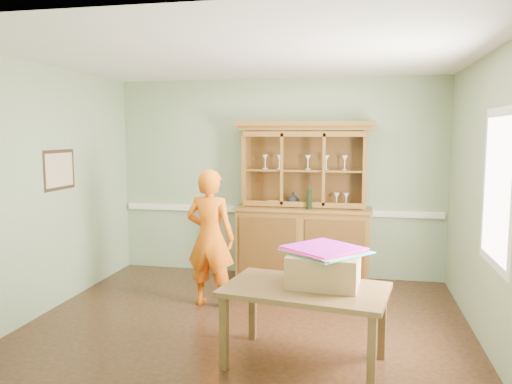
% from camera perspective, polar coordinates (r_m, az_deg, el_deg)
% --- Properties ---
extents(floor, '(4.50, 4.50, 0.00)m').
position_cam_1_polar(floor, '(5.28, -1.17, -15.10)').
color(floor, '#4F2D19').
rests_on(floor, ground).
extents(ceiling, '(4.50, 4.50, 0.00)m').
position_cam_1_polar(ceiling, '(4.96, -1.25, 15.28)').
color(ceiling, white).
rests_on(ceiling, wall_back).
extents(wall_back, '(4.50, 0.00, 4.50)m').
position_cam_1_polar(wall_back, '(6.89, 2.47, 1.62)').
color(wall_back, '#8DA57C').
rests_on(wall_back, floor).
extents(wall_left, '(0.00, 4.00, 4.00)m').
position_cam_1_polar(wall_left, '(5.86, -23.20, 0.18)').
color(wall_left, '#8DA57C').
rests_on(wall_left, floor).
extents(wall_right, '(0.00, 4.00, 4.00)m').
position_cam_1_polar(wall_right, '(4.96, 25.07, -1.01)').
color(wall_right, '#8DA57C').
rests_on(wall_right, floor).
extents(wall_front, '(4.50, 0.00, 4.50)m').
position_cam_1_polar(wall_front, '(3.05, -9.60, -4.96)').
color(wall_front, '#8DA57C').
rests_on(wall_front, floor).
extents(chair_rail, '(4.41, 0.05, 0.08)m').
position_cam_1_polar(chair_rail, '(6.92, 2.42, -2.11)').
color(chair_rail, white).
rests_on(chair_rail, wall_back).
extents(framed_map, '(0.03, 0.60, 0.46)m').
position_cam_1_polar(framed_map, '(6.08, -21.52, 2.36)').
color(framed_map, '#342415').
rests_on(framed_map, wall_left).
extents(window_panel, '(0.03, 0.96, 1.36)m').
position_cam_1_polar(window_panel, '(4.64, 25.77, 0.34)').
color(window_panel, white).
rests_on(window_panel, wall_right).
extents(china_hutch, '(1.80, 0.59, 2.12)m').
position_cam_1_polar(china_hutch, '(6.69, 5.40, -3.80)').
color(china_hutch, brown).
rests_on(china_hutch, floor).
extents(dining_table, '(1.46, 1.01, 0.68)m').
position_cam_1_polar(dining_table, '(4.32, 5.65, -11.76)').
color(dining_table, brown).
rests_on(dining_table, floor).
extents(cardboard_box, '(0.62, 0.51, 0.27)m').
position_cam_1_polar(cardboard_box, '(4.32, 7.75, -8.78)').
color(cardboard_box, '#A07A52').
rests_on(cardboard_box, dining_table).
extents(kite_stack, '(0.78, 0.78, 0.04)m').
position_cam_1_polar(kite_stack, '(4.32, 8.04, -6.61)').
color(kite_stack, '#3DD087').
rests_on(kite_stack, cardboard_box).
extents(person, '(0.61, 0.43, 1.57)m').
position_cam_1_polar(person, '(5.70, -5.26, -5.24)').
color(person, orange).
rests_on(person, floor).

